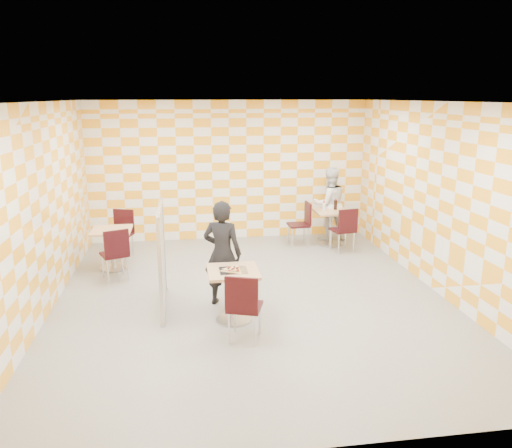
% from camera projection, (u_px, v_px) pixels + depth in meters
% --- Properties ---
extents(room_shell, '(7.00, 7.00, 7.00)m').
position_uv_depth(room_shell, '(247.00, 198.00, 7.97)').
color(room_shell, gray).
rests_on(room_shell, ground).
extents(main_table, '(0.70, 0.70, 0.75)m').
position_uv_depth(main_table, '(233.00, 286.00, 6.93)').
color(main_table, tan).
rests_on(main_table, ground).
extents(second_table, '(0.70, 0.70, 0.75)m').
position_uv_depth(second_table, '(331.00, 222.00, 10.51)').
color(second_table, tan).
rests_on(second_table, ground).
extents(empty_table, '(0.70, 0.70, 0.75)m').
position_uv_depth(empty_table, '(112.00, 242.00, 9.04)').
color(empty_table, tan).
rests_on(empty_table, ground).
extents(chair_main_front, '(0.53, 0.54, 0.92)m').
position_uv_depth(chair_main_front, '(243.00, 303.00, 6.29)').
color(chair_main_front, black).
rests_on(chair_main_front, ground).
extents(chair_second_front, '(0.50, 0.50, 0.92)m').
position_uv_depth(chair_second_front, '(345.00, 227.00, 9.96)').
color(chair_second_front, black).
rests_on(chair_second_front, ground).
extents(chair_second_side, '(0.44, 0.43, 0.92)m').
position_uv_depth(chair_second_side, '(303.00, 220.00, 10.47)').
color(chair_second_side, black).
rests_on(chair_second_side, ground).
extents(chair_empty_near, '(0.55, 0.56, 0.92)m').
position_uv_depth(chair_empty_near, '(116.00, 251.00, 8.42)').
color(chair_empty_near, black).
rests_on(chair_empty_near, ground).
extents(chair_empty_far, '(0.54, 0.55, 0.92)m').
position_uv_depth(chair_empty_far, '(122.00, 229.00, 9.76)').
color(chair_empty_far, black).
rests_on(chair_empty_far, ground).
extents(partition, '(0.08, 1.38, 1.55)m').
position_uv_depth(partition, '(162.00, 257.00, 7.28)').
color(partition, white).
rests_on(partition, ground).
extents(man_dark, '(0.69, 0.58, 1.61)m').
position_uv_depth(man_dark, '(222.00, 254.00, 7.42)').
color(man_dark, black).
rests_on(man_dark, ground).
extents(man_white, '(0.85, 0.70, 1.60)m').
position_uv_depth(man_white, '(329.00, 204.00, 10.84)').
color(man_white, white).
rests_on(man_white, ground).
extents(pizza_on_foil, '(0.40, 0.40, 0.04)m').
position_uv_depth(pizza_on_foil, '(233.00, 269.00, 6.85)').
color(pizza_on_foil, silver).
rests_on(pizza_on_foil, main_table).
extents(sport_bottle, '(0.06, 0.06, 0.20)m').
position_uv_depth(sport_bottle, '(324.00, 206.00, 10.47)').
color(sport_bottle, white).
rests_on(sport_bottle, second_table).
extents(soda_bottle, '(0.07, 0.07, 0.23)m').
position_uv_depth(soda_bottle, '(335.00, 205.00, 10.51)').
color(soda_bottle, black).
rests_on(soda_bottle, second_table).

